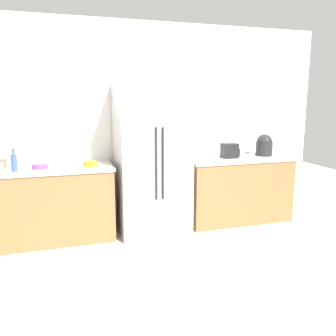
# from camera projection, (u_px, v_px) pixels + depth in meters

# --- Properties ---
(ground_plane) EXTENTS (10.98, 10.98, 0.00)m
(ground_plane) POSITION_uv_depth(u_px,v_px,m) (176.00, 291.00, 3.15)
(ground_plane) COLOR beige
(kitchen_back_panel) EXTENTS (5.49, 0.10, 2.67)m
(kitchen_back_panel) POSITION_uv_depth(u_px,v_px,m) (130.00, 126.00, 4.71)
(kitchen_back_panel) COLOR silver
(kitchen_back_panel) RESTS_ON ground_plane
(counter_left) EXTENTS (1.54, 0.65, 0.90)m
(counter_left) POSITION_uv_depth(u_px,v_px,m) (48.00, 204.00, 4.22)
(counter_left) COLOR olive
(counter_left) RESTS_ON ground_plane
(counter_right) EXTENTS (1.48, 0.65, 0.90)m
(counter_right) POSITION_uv_depth(u_px,v_px,m) (236.00, 189.00, 4.95)
(counter_right) COLOR olive
(counter_right) RESTS_ON ground_plane
(refrigerator) EXTENTS (0.87, 0.73, 1.89)m
(refrigerator) POSITION_uv_depth(u_px,v_px,m) (152.00, 159.00, 4.45)
(refrigerator) COLOR #B7BABF
(refrigerator) RESTS_ON ground_plane
(toaster) EXTENTS (0.21, 0.16, 0.20)m
(toaster) POSITION_uv_depth(u_px,v_px,m) (230.00, 151.00, 4.79)
(toaster) COLOR black
(toaster) RESTS_ON counter_right
(rice_cooker) EXTENTS (0.23, 0.23, 0.30)m
(rice_cooker) POSITION_uv_depth(u_px,v_px,m) (264.00, 145.00, 4.98)
(rice_cooker) COLOR #262628
(rice_cooker) RESTS_ON counter_right
(bottle_a) EXTENTS (0.07, 0.07, 0.25)m
(bottle_a) POSITION_uv_depth(u_px,v_px,m) (14.00, 162.00, 3.88)
(bottle_a) COLOR blue
(bottle_a) RESTS_ON counter_left
(cup_a) EXTENTS (0.07, 0.07, 0.10)m
(cup_a) POSITION_uv_depth(u_px,v_px,m) (0.00, 167.00, 3.87)
(cup_a) COLOR white
(cup_a) RESTS_ON counter_left
(cup_b) EXTENTS (0.09, 0.09, 0.11)m
(cup_b) POSITION_uv_depth(u_px,v_px,m) (2.00, 164.00, 4.06)
(cup_b) COLOR brown
(cup_b) RESTS_ON counter_left
(cup_c) EXTENTS (0.09, 0.09, 0.11)m
(cup_c) POSITION_uv_depth(u_px,v_px,m) (237.00, 153.00, 4.92)
(cup_c) COLOR black
(cup_c) RESTS_ON counter_right
(bowl_a) EXTENTS (0.16, 0.16, 0.07)m
(bowl_a) POSITION_uv_depth(u_px,v_px,m) (90.00, 164.00, 4.17)
(bowl_a) COLOR orange
(bowl_a) RESTS_ON counter_left
(bowl_b) EXTENTS (0.18, 0.18, 0.05)m
(bowl_b) POSITION_uv_depth(u_px,v_px,m) (40.00, 166.00, 4.06)
(bowl_b) COLOR purple
(bowl_b) RESTS_ON counter_left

